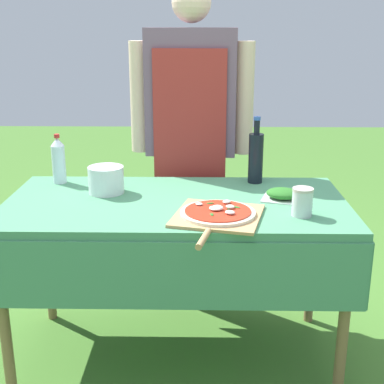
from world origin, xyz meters
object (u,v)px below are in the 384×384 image
object	(u,v)px
oil_bottle	(256,157)
sauce_jar	(302,204)
water_bottle	(59,160)
person_cook	(191,124)
herb_container	(283,194)
pizza_on_peel	(218,214)
prep_table	(176,220)
mixing_tub	(106,180)

from	to	relation	value
oil_bottle	sauce_jar	world-z (taller)	oil_bottle
oil_bottle	water_bottle	xyz separation A→B (m)	(-0.95, -0.02, -0.02)
person_cook	herb_container	distance (m)	0.72
oil_bottle	pizza_on_peel	bearing A→B (deg)	-111.20
prep_table	oil_bottle	world-z (taller)	oil_bottle
prep_table	sauce_jar	distance (m)	0.56
oil_bottle	water_bottle	bearing A→B (deg)	-178.53
herb_container	sauce_jar	distance (m)	0.21
herb_container	person_cook	bearing A→B (deg)	127.15
pizza_on_peel	herb_container	xyz separation A→B (m)	(0.29, 0.24, 0.01)
pizza_on_peel	person_cook	bearing A→B (deg)	111.91
pizza_on_peel	oil_bottle	world-z (taller)	oil_bottle
person_cook	mixing_tub	size ratio (longest dim) A/B	10.56
prep_table	person_cook	world-z (taller)	person_cook
person_cook	pizza_on_peel	size ratio (longest dim) A/B	3.26
person_cook	herb_container	bearing A→B (deg)	131.21
oil_bottle	herb_container	distance (m)	0.31
prep_table	person_cook	distance (m)	0.66
pizza_on_peel	herb_container	distance (m)	0.38
prep_table	oil_bottle	xyz separation A→B (m)	(0.37, 0.29, 0.22)
pizza_on_peel	water_bottle	bearing A→B (deg)	160.63
herb_container	prep_table	bearing A→B (deg)	-177.16
prep_table	oil_bottle	size ratio (longest dim) A/B	4.69
pizza_on_peel	sauce_jar	xyz separation A→B (m)	(0.34, 0.03, 0.04)
oil_bottle	water_bottle	size ratio (longest dim) A/B	1.34
mixing_tub	sauce_jar	xyz separation A→B (m)	(0.84, -0.29, -0.01)
prep_table	herb_container	xyz separation A→B (m)	(0.47, 0.02, 0.11)
pizza_on_peel	oil_bottle	size ratio (longest dim) A/B	1.64
prep_table	oil_bottle	bearing A→B (deg)	38.20
prep_table	pizza_on_peel	distance (m)	0.30
pizza_on_peel	oil_bottle	distance (m)	0.56
oil_bottle	water_bottle	world-z (taller)	oil_bottle
herb_container	water_bottle	bearing A→B (deg)	166.79
prep_table	herb_container	bearing A→B (deg)	2.84
prep_table	mixing_tub	xyz separation A→B (m)	(-0.32, 0.11, 0.15)
water_bottle	sauce_jar	world-z (taller)	water_bottle
sauce_jar	water_bottle	bearing A→B (deg)	157.58
prep_table	water_bottle	world-z (taller)	water_bottle
prep_table	water_bottle	size ratio (longest dim) A/B	6.29
water_bottle	mixing_tub	world-z (taller)	water_bottle
prep_table	pizza_on_peel	size ratio (longest dim) A/B	2.87
pizza_on_peel	sauce_jar	distance (m)	0.34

